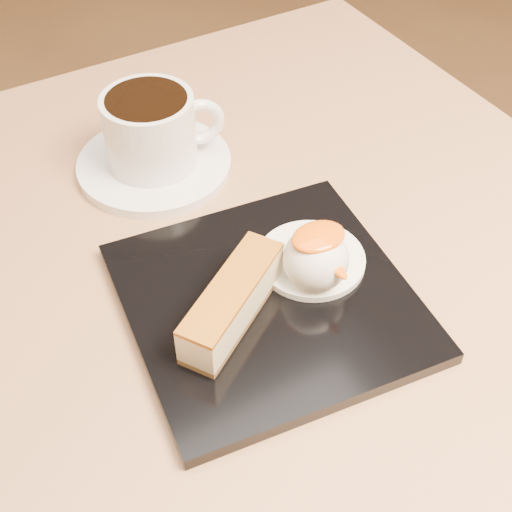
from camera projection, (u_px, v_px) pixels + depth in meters
table at (219, 413)px, 0.69m from camera, size 0.80×0.80×0.72m
dessert_plate at (268, 301)px, 0.57m from camera, size 0.24×0.24×0.01m
cheesecake at (232, 302)px, 0.54m from camera, size 0.11×0.09×0.04m
cream_smear at (311, 259)px, 0.59m from camera, size 0.09×0.09×0.01m
ice_cream_scoop at (316, 259)px, 0.56m from camera, size 0.05×0.05×0.05m
mango_sauce at (318, 237)px, 0.55m from camera, size 0.04×0.03×0.01m
mint_sprig at (266, 250)px, 0.59m from camera, size 0.04×0.03×0.00m
saucer at (154, 164)px, 0.70m from camera, size 0.15×0.15×0.01m
coffee_cup at (152, 129)px, 0.67m from camera, size 0.11×0.09×0.07m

